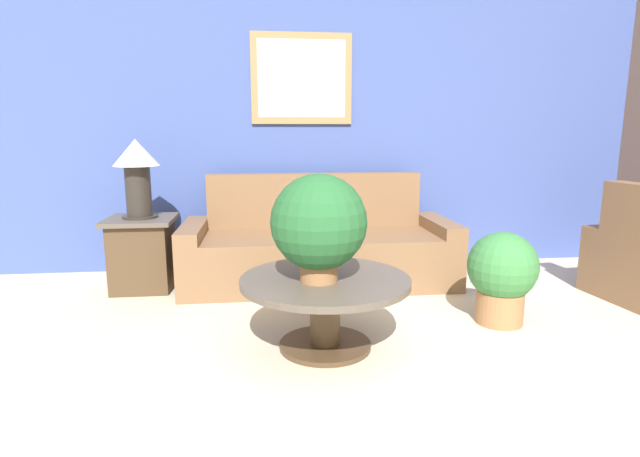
# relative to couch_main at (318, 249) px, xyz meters

# --- Properties ---
(wall_back) EXTENTS (7.05, 0.09, 2.60)m
(wall_back) POSITION_rel_couch_main_xyz_m (0.55, 0.55, 1.02)
(wall_back) COLOR #42569E
(wall_back) RESTS_ON ground_plane
(couch_main) EXTENTS (2.26, 0.87, 0.91)m
(couch_main) POSITION_rel_couch_main_xyz_m (0.00, 0.00, 0.00)
(couch_main) COLOR brown
(couch_main) RESTS_ON ground_plane
(coffee_table) EXTENTS (1.00, 1.00, 0.44)m
(coffee_table) POSITION_rel_couch_main_xyz_m (-0.11, -1.35, 0.03)
(coffee_table) COLOR #4C3823
(coffee_table) RESTS_ON ground_plane
(side_table) EXTENTS (0.53, 0.53, 0.59)m
(side_table) POSITION_rel_couch_main_xyz_m (-1.45, -0.04, 0.01)
(side_table) COLOR #4C3823
(side_table) RESTS_ON ground_plane
(table_lamp) EXTENTS (0.36, 0.36, 0.63)m
(table_lamp) POSITION_rel_couch_main_xyz_m (-1.45, -0.04, 0.70)
(table_lamp) COLOR #2D2823
(table_lamp) RESTS_ON side_table
(potted_plant_on_table) EXTENTS (0.54, 0.54, 0.61)m
(potted_plant_on_table) POSITION_rel_couch_main_xyz_m (-0.15, -1.41, 0.48)
(potted_plant_on_table) COLOR #9E6B42
(potted_plant_on_table) RESTS_ON coffee_table
(potted_plant_floor) EXTENTS (0.46, 0.46, 0.62)m
(potted_plant_floor) POSITION_rel_couch_main_xyz_m (1.11, -1.09, 0.06)
(potted_plant_floor) COLOR #9E6B42
(potted_plant_floor) RESTS_ON ground_plane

